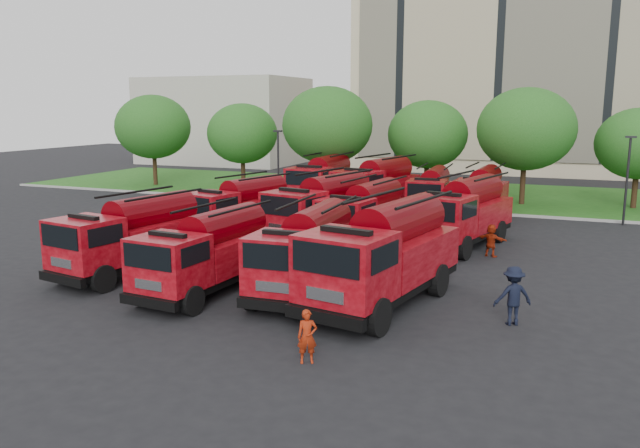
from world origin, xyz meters
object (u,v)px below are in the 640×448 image
at_px(fire_truck_4, 241,207).
at_px(fire_truck_9, 377,186).
at_px(fire_truck_7, 464,213).
at_px(firefighter_1, 177,299).
at_px(firefighter_3, 511,324).
at_px(fire_truck_5, 323,208).
at_px(firefighter_4, 283,249).
at_px(fire_truck_1, 208,253).
at_px(fire_truck_0, 133,236).
at_px(fire_truck_8, 323,181).
at_px(fire_truck_3, 384,255).
at_px(firefighter_0, 307,362).
at_px(fire_truck_2, 309,251).
at_px(fire_truck_10, 432,193).
at_px(firefighter_2, 368,315).
at_px(fire_truck_6, 366,214).
at_px(fire_truck_11, 482,193).
at_px(firefighter_5, 490,256).

xyz_separation_m(fire_truck_4, fire_truck_9, (4.53, 9.62, 0.21)).
height_order(fire_truck_7, firefighter_1, fire_truck_7).
xyz_separation_m(fire_truck_9, firefighter_3, (9.97, -18.41, -1.74)).
height_order(fire_truck_5, firefighter_4, fire_truck_5).
height_order(fire_truck_1, firefighter_3, fire_truck_1).
distance_m(fire_truck_0, fire_truck_4, 8.25).
height_order(fire_truck_7, fire_truck_8, fire_truck_8).
relative_size(fire_truck_3, fire_truck_7, 1.06).
relative_size(fire_truck_3, fire_truck_5, 1.05).
height_order(firefighter_0, firefighter_1, firefighter_1).
height_order(fire_truck_2, fire_truck_10, fire_truck_2).
distance_m(fire_truck_2, firefighter_0, 6.51).
bearing_deg(firefighter_2, fire_truck_1, 80.28).
height_order(firefighter_1, firefighter_2, firefighter_2).
relative_size(fire_truck_2, firefighter_3, 3.71).
relative_size(fire_truck_1, firefighter_2, 3.94).
bearing_deg(firefighter_2, firefighter_1, 90.33).
relative_size(fire_truck_0, fire_truck_9, 0.90).
bearing_deg(firefighter_2, firefighter_3, -87.53).
bearing_deg(firefighter_3, fire_truck_3, -34.36).
height_order(fire_truck_7, firefighter_3, fire_truck_7).
xyz_separation_m(fire_truck_6, firefighter_3, (7.78, -9.19, -1.55)).
relative_size(fire_truck_2, fire_truck_4, 1.00).
bearing_deg(firefighter_3, firefighter_2, -18.39).
height_order(fire_truck_11, firefighter_4, fire_truck_11).
bearing_deg(firefighter_0, fire_truck_0, 122.68).
relative_size(firefighter_1, firefighter_5, 1.03).
relative_size(fire_truck_7, firefighter_3, 4.06).
distance_m(fire_truck_5, firefighter_5, 8.52).
relative_size(fire_truck_4, fire_truck_5, 0.91).
bearing_deg(fire_truck_10, fire_truck_6, -101.48).
distance_m(fire_truck_1, firefighter_2, 6.39).
xyz_separation_m(fire_truck_8, fire_truck_9, (4.16, -1.18, 0.02)).
relative_size(fire_truck_2, fire_truck_3, 0.87).
bearing_deg(fire_truck_0, fire_truck_5, 70.87).
bearing_deg(fire_truck_11, fire_truck_6, -110.78).
bearing_deg(fire_truck_10, firefighter_5, -66.66).
height_order(fire_truck_10, fire_truck_11, fire_truck_11).
distance_m(firefighter_0, firefighter_5, 14.47).
distance_m(fire_truck_11, firefighter_2, 20.04).
bearing_deg(fire_truck_1, firefighter_5, 51.54).
distance_m(fire_truck_3, fire_truck_10, 18.11).
distance_m(fire_truck_6, fire_truck_11, 10.85).
bearing_deg(firefighter_4, fire_truck_6, -102.39).
bearing_deg(fire_truck_6, fire_truck_5, -175.54).
relative_size(fire_truck_2, firefighter_0, 4.75).
bearing_deg(firefighter_3, fire_truck_1, -25.44).
distance_m(fire_truck_0, firefighter_4, 7.51).
xyz_separation_m(fire_truck_11, firefighter_5, (1.78, -10.16, -1.54)).
distance_m(fire_truck_5, firefighter_2, 11.66).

